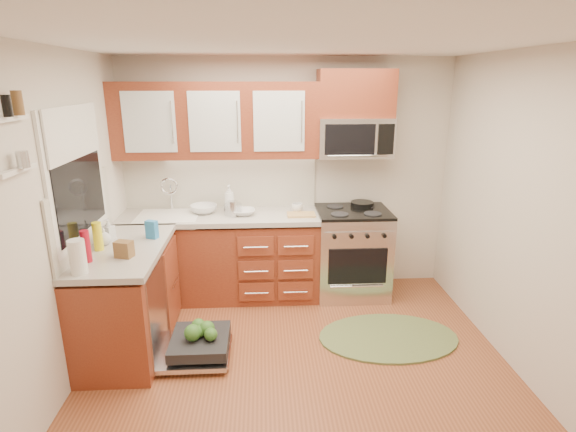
{
  "coord_description": "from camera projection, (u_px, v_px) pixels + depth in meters",
  "views": [
    {
      "loc": [
        -0.27,
        -3.06,
        2.26
      ],
      "look_at": [
        -0.04,
        0.85,
        1.07
      ],
      "focal_mm": 28.0,
      "sensor_mm": 36.0,
      "label": 1
    }
  ],
  "objects": [
    {
      "name": "stock_pot",
      "position": [
        233.0,
        209.0,
        4.65
      ],
      "size": [
        0.2,
        0.2,
        0.11
      ],
      "primitive_type": "cylinder",
      "rotation": [
        0.0,
        0.0,
        0.12
      ],
      "color": "silver",
      "rests_on": "countertop_back"
    },
    {
      "name": "window",
      "position": [
        76.0,
        175.0,
        3.53
      ],
      "size": [
        0.03,
        1.05,
        1.05
      ],
      "primitive_type": null,
      "color": "white",
      "rests_on": "ground"
    },
    {
      "name": "ceiling",
      "position": [
        302.0,
        41.0,
        2.87
      ],
      "size": [
        3.5,
        3.5,
        0.0
      ],
      "primitive_type": "plane",
      "rotation": [
        3.14,
        0.0,
        0.0
      ],
      "color": "white",
      "rests_on": "ground"
    },
    {
      "name": "soap_bottle_b",
      "position": [
        108.0,
        229.0,
        3.91
      ],
      "size": [
        0.11,
        0.11,
        0.19
      ],
      "primitive_type": "imported",
      "rotation": [
        0.0,
        0.0,
        -0.41
      ],
      "color": "#999999",
      "rests_on": "countertop_left"
    },
    {
      "name": "rug",
      "position": [
        388.0,
        337.0,
        4.1
      ],
      "size": [
        1.42,
        1.08,
        0.02
      ],
      "primitive_type": null,
      "rotation": [
        0.0,
        0.0,
        0.22
      ],
      "color": "olive",
      "rests_on": "ground"
    },
    {
      "name": "soap_bottle_a",
      "position": [
        229.0,
        198.0,
        4.73
      ],
      "size": [
        0.12,
        0.12,
        0.29
      ],
      "primitive_type": "imported",
      "rotation": [
        0.0,
        0.0,
        -0.11
      ],
      "color": "#999999",
      "rests_on": "countertop_back"
    },
    {
      "name": "base_cabinet_back",
      "position": [
        222.0,
        259.0,
        4.82
      ],
      "size": [
        2.05,
        0.6,
        0.85
      ],
      "primitive_type": "cube",
      "color": "maroon",
      "rests_on": "ground"
    },
    {
      "name": "wall_front",
      "position": [
        343.0,
        383.0,
        1.56
      ],
      "size": [
        3.5,
        0.04,
        2.5
      ],
      "primitive_type": "cube",
      "color": "beige",
      "rests_on": "ground"
    },
    {
      "name": "countertop_back",
      "position": [
        220.0,
        217.0,
        4.67
      ],
      "size": [
        2.07,
        0.64,
        0.05
      ],
      "primitive_type": "cube",
      "color": "beige",
      "rests_on": "base_cabinet_back"
    },
    {
      "name": "cup",
      "position": [
        297.0,
        208.0,
        4.73
      ],
      "size": [
        0.14,
        0.14,
        0.09
      ],
      "primitive_type": "imported",
      "rotation": [
        0.0,
        0.0,
        -0.21
      ],
      "color": "#999999",
      "rests_on": "countertop_back"
    },
    {
      "name": "sink",
      "position": [
        169.0,
        227.0,
        4.65
      ],
      "size": [
        0.62,
        0.5,
        0.26
      ],
      "primitive_type": null,
      "color": "white",
      "rests_on": "ground"
    },
    {
      "name": "paper_towel_roll",
      "position": [
        78.0,
        257.0,
        3.2
      ],
      "size": [
        0.13,
        0.13,
        0.25
      ],
      "primitive_type": "cylinder",
      "rotation": [
        0.0,
        0.0,
        -0.1
      ],
      "color": "white",
      "rests_on": "countertop_left"
    },
    {
      "name": "shelf_upper",
      "position": [
        9.0,
        119.0,
        2.57
      ],
      "size": [
        0.04,
        0.4,
        0.03
      ],
      "primitive_type": "cube",
      "color": "white",
      "rests_on": "ground"
    },
    {
      "name": "cutting_board",
      "position": [
        301.0,
        215.0,
        4.62
      ],
      "size": [
        0.29,
        0.19,
        0.02
      ],
      "primitive_type": "cube",
      "rotation": [
        0.0,
        0.0,
        -0.0
      ],
      "color": "tan",
      "rests_on": "countertop_back"
    },
    {
      "name": "window_blind",
      "position": [
        74.0,
        132.0,
        3.43
      ],
      "size": [
        0.02,
        0.96,
        0.4
      ],
      "primitive_type": "cube",
      "color": "white",
      "rests_on": "ground"
    },
    {
      "name": "dishwasher",
      "position": [
        196.0,
        346.0,
        3.8
      ],
      "size": [
        0.7,
        0.6,
        0.2
      ],
      "primitive_type": null,
      "color": "silver",
      "rests_on": "ground"
    },
    {
      "name": "backsplash_left",
      "position": [
        83.0,
        215.0,
        3.65
      ],
      "size": [
        0.02,
        1.25,
        0.57
      ],
      "primitive_type": "cube",
      "color": "beige",
      "rests_on": "ground"
    },
    {
      "name": "mustard_bottle",
      "position": [
        98.0,
        236.0,
        3.65
      ],
      "size": [
        0.09,
        0.09,
        0.24
      ],
      "primitive_type": "cylinder",
      "rotation": [
        0.0,
        0.0,
        -0.32
      ],
      "color": "yellow",
      "rests_on": "countertop_left"
    },
    {
      "name": "base_cabinet_left",
      "position": [
        129.0,
        301.0,
        3.89
      ],
      "size": [
        0.6,
        1.25,
        0.85
      ],
      "primitive_type": "cube",
      "color": "maroon",
      "rests_on": "ground"
    },
    {
      "name": "skillet",
      "position": [
        362.0,
        204.0,
        4.88
      ],
      "size": [
        0.29,
        0.29,
        0.05
      ],
      "primitive_type": "cylinder",
      "rotation": [
        0.0,
        0.0,
        -0.19
      ],
      "color": "black",
      "rests_on": "range"
    },
    {
      "name": "red_bottle",
      "position": [
        86.0,
        246.0,
        3.41
      ],
      "size": [
        0.08,
        0.08,
        0.25
      ],
      "primitive_type": "cylinder",
      "rotation": [
        0.0,
        0.0,
        -0.18
      ],
      "color": "#AC0E21",
      "rests_on": "countertop_left"
    },
    {
      "name": "backsplash_back",
      "position": [
        221.0,
        182.0,
        4.86
      ],
      "size": [
        2.05,
        0.02,
        0.57
      ],
      "primitive_type": "cube",
      "color": "beige",
      "rests_on": "ground"
    },
    {
      "name": "cabinet_over_mw",
      "position": [
        356.0,
        93.0,
        4.52
      ],
      "size": [
        0.76,
        0.35,
        0.47
      ],
      "primitive_type": "cube",
      "color": "maroon",
      "rests_on": "ground"
    },
    {
      "name": "bowl_b",
      "position": [
        204.0,
        209.0,
        4.7
      ],
      "size": [
        0.35,
        0.35,
        0.09
      ],
      "primitive_type": "imported",
      "rotation": [
        0.0,
        0.0,
        -0.35
      ],
      "color": "#999999",
      "rests_on": "countertop_back"
    },
    {
      "name": "canister",
      "position": [
        233.0,
        209.0,
        4.58
      ],
      "size": [
        0.11,
        0.11,
        0.16
      ],
      "primitive_type": "cylinder",
      "rotation": [
        0.0,
        0.0,
        0.11
      ],
      "color": "silver",
      "rests_on": "countertop_back"
    },
    {
      "name": "floor",
      "position": [
        300.0,
        375.0,
        3.59
      ],
      "size": [
        3.5,
        3.5,
        0.0
      ],
      "primitive_type": "plane",
      "color": "brown",
      "rests_on": "ground"
    },
    {
      "name": "countertop_left",
      "position": [
        124.0,
        250.0,
        3.76
      ],
      "size": [
        0.64,
        1.27,
        0.05
      ],
      "primitive_type": "cube",
      "color": "beige",
      "rests_on": "base_cabinet_left"
    },
    {
      "name": "shelf_lower",
      "position": [
        18.0,
        170.0,
        2.66
      ],
      "size": [
        0.04,
        0.4,
        0.03
      ],
      "primitive_type": "cube",
      "color": "white",
      "rests_on": "ground"
    },
    {
      "name": "wall_left",
      "position": [
        52.0,
        231.0,
        3.14
      ],
      "size": [
        0.04,
        3.5,
        2.5
      ],
      "primitive_type": "cube",
      "color": "beige",
      "rests_on": "ground"
    },
    {
      "name": "wall_right",
      "position": [
        536.0,
        222.0,
        3.33
      ],
      "size": [
        0.04,
        3.5,
        2.5
      ],
      "primitive_type": "cube",
      "color": "beige",
      "rests_on": "ground"
    },
    {
      "name": "wooden_box",
      "position": [
        124.0,
        249.0,
        3.52
      ],
      "size": [
        0.15,
        0.13,
        0.13
      ],
      "primitive_type": "cube",
      "rotation": [
        0.0,
        0.0,
        -0.3
      ],
      "color": "brown",
      "rests_on": "countertop_left"
    },
    {
      "name": "soap_bottle_c",
      "position": [
        103.0,
        236.0,
        3.78
      ],
      "size": [
        0.15,
        0.15,
        0.15
      ],
      "primitive_type": "imported",
      "rotation": [
        0.0,
        0.0,
        -0.31
      ],
      "color": "#999999",
      "rests_on": "countertop_left"
    },
    {
      "name": "bowl_a",
      "position": [
        244.0,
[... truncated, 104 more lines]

